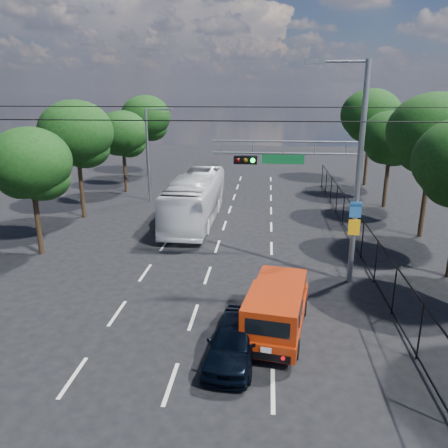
# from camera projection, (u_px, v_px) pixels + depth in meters

# --- Properties ---
(ground) EXTENTS (120.00, 120.00, 0.00)m
(ground) POSITION_uv_depth(u_px,v_px,m) (171.00, 384.00, 12.86)
(ground) COLOR black
(ground) RESTS_ON ground
(lane_markings) EXTENTS (6.12, 38.00, 0.01)m
(lane_markings) POSITION_uv_depth(u_px,v_px,m) (221.00, 235.00, 26.19)
(lane_markings) COLOR beige
(lane_markings) RESTS_ON ground
(signal_mast) EXTENTS (6.43, 0.39, 9.50)m
(signal_mast) POSITION_uv_depth(u_px,v_px,m) (330.00, 166.00, 18.45)
(signal_mast) COLOR slate
(signal_mast) RESTS_ON ground
(streetlight_left) EXTENTS (2.09, 0.22, 7.08)m
(streetlight_left) POSITION_uv_depth(u_px,v_px,m) (150.00, 151.00, 33.28)
(streetlight_left) COLOR slate
(streetlight_left) RESTS_ON ground
(utility_wires) EXTENTS (22.00, 5.04, 0.74)m
(utility_wires) POSITION_uv_depth(u_px,v_px,m) (208.00, 116.00, 19.18)
(utility_wires) COLOR black
(utility_wires) RESTS_ON ground
(fence_right) EXTENTS (0.06, 34.03, 2.00)m
(fence_right) POSITION_uv_depth(u_px,v_px,m) (358.00, 232.00, 23.43)
(fence_right) COLOR black
(fence_right) RESTS_ON ground
(tree_right_c) EXTENTS (5.10, 5.10, 8.29)m
(tree_right_c) POSITION_uv_depth(u_px,v_px,m) (433.00, 139.00, 24.37)
(tree_right_c) COLOR black
(tree_right_c) RESTS_ON ground
(tree_right_d) EXTENTS (4.32, 4.32, 7.02)m
(tree_right_d) POSITION_uv_depth(u_px,v_px,m) (391.00, 141.00, 31.33)
(tree_right_d) COLOR black
(tree_right_d) RESTS_ON ground
(tree_right_e) EXTENTS (5.28, 5.28, 8.58)m
(tree_right_e) POSITION_uv_depth(u_px,v_px,m) (371.00, 119.00, 38.62)
(tree_right_e) COLOR black
(tree_right_e) RESTS_ON ground
(tree_left_b) EXTENTS (4.08, 4.08, 6.63)m
(tree_left_b) POSITION_uv_depth(u_px,v_px,m) (32.00, 168.00, 21.96)
(tree_left_b) COLOR black
(tree_left_b) RESTS_ON ground
(tree_left_c) EXTENTS (4.80, 4.80, 7.80)m
(tree_left_c) POSITION_uv_depth(u_px,v_px,m) (77.00, 138.00, 28.45)
(tree_left_c) COLOR black
(tree_left_c) RESTS_ON ground
(tree_left_d) EXTENTS (4.20, 4.20, 6.83)m
(tree_left_d) POSITION_uv_depth(u_px,v_px,m) (123.00, 136.00, 36.22)
(tree_left_d) COLOR black
(tree_left_d) RESTS_ON ground
(tree_left_e) EXTENTS (4.92, 4.92, 7.99)m
(tree_left_e) POSITION_uv_depth(u_px,v_px,m) (146.00, 120.00, 43.62)
(tree_left_e) COLOR black
(tree_left_e) RESTS_ON ground
(red_pickup) EXTENTS (2.53, 5.18, 1.85)m
(red_pickup) POSITION_uv_depth(u_px,v_px,m) (277.00, 307.00, 15.33)
(red_pickup) COLOR black
(red_pickup) RESTS_ON ground
(navy_hatchback) EXTENTS (1.90, 3.94, 1.30)m
(navy_hatchback) POSITION_uv_depth(u_px,v_px,m) (233.00, 340.00, 13.93)
(navy_hatchback) COLOR black
(navy_hatchback) RESTS_ON ground
(white_bus) EXTENTS (2.68, 11.05, 3.07)m
(white_bus) POSITION_uv_depth(u_px,v_px,m) (196.00, 198.00, 28.72)
(white_bus) COLOR silver
(white_bus) RESTS_ON ground
(white_van) EXTENTS (1.76, 3.84, 1.22)m
(white_van) POSITION_uv_depth(u_px,v_px,m) (169.00, 214.00, 28.47)
(white_van) COLOR silver
(white_van) RESTS_ON ground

